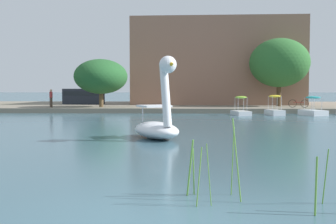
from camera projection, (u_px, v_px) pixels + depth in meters
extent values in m
plane|color=#385966|center=(155.00, 222.00, 6.25)|extent=(660.91, 660.91, 0.00)
cube|color=slate|center=(178.00, 106.00, 45.61)|extent=(112.93, 21.53, 0.43)
ellipsoid|color=white|center=(156.00, 130.00, 16.97)|extent=(2.75, 3.40, 0.70)
cylinder|color=white|center=(166.00, 96.00, 16.01)|extent=(0.64, 0.82, 2.50)
sphere|color=white|center=(168.00, 65.00, 15.75)|extent=(0.92, 0.92, 0.69)
cone|color=yellow|center=(171.00, 64.00, 15.50)|extent=(0.57, 0.63, 0.38)
cube|color=white|center=(154.00, 106.00, 17.13)|extent=(1.58, 1.61, 0.08)
cylinder|color=silver|center=(143.00, 114.00, 16.93)|extent=(0.04, 0.04, 0.66)
cylinder|color=silver|center=(165.00, 113.00, 17.37)|extent=(0.04, 0.04, 0.66)
cube|color=white|center=(241.00, 113.00, 32.61)|extent=(1.49, 2.34, 0.35)
ellipsoid|color=#8CCC38|center=(241.00, 97.00, 32.54)|extent=(1.10, 1.14, 0.20)
cylinder|color=#B7B7BF|center=(235.00, 104.00, 32.90)|extent=(0.04, 0.04, 1.10)
cylinder|color=#B7B7BF|center=(244.00, 104.00, 33.02)|extent=(0.04, 0.04, 1.10)
cylinder|color=#B7B7BF|center=(238.00, 104.00, 32.12)|extent=(0.04, 0.04, 1.10)
cylinder|color=#B7B7BF|center=(247.00, 104.00, 32.24)|extent=(0.04, 0.04, 1.10)
cube|color=white|center=(275.00, 112.00, 32.68)|extent=(1.34, 2.11, 0.43)
ellipsoid|color=yellow|center=(275.00, 96.00, 32.61)|extent=(1.12, 1.20, 0.20)
cylinder|color=#B7B7BF|center=(268.00, 103.00, 33.00)|extent=(0.04, 0.04, 1.10)
cylinder|color=#B7B7BF|center=(277.00, 103.00, 33.11)|extent=(0.04, 0.04, 1.10)
cylinder|color=#B7B7BF|center=(272.00, 103.00, 32.17)|extent=(0.04, 0.04, 1.10)
cylinder|color=#B7B7BF|center=(281.00, 103.00, 32.28)|extent=(0.04, 0.04, 1.10)
cube|color=white|center=(313.00, 113.00, 32.41)|extent=(1.89, 2.61, 0.43)
ellipsoid|color=teal|center=(313.00, 97.00, 32.34)|extent=(1.43, 1.57, 0.20)
cylinder|color=#B7B7BF|center=(304.00, 104.00, 32.77)|extent=(0.04, 0.04, 1.01)
cylinder|color=#B7B7BF|center=(314.00, 104.00, 32.98)|extent=(0.04, 0.04, 1.01)
cylinder|color=#B7B7BF|center=(312.00, 104.00, 31.75)|extent=(0.04, 0.04, 1.01)
cylinder|color=#B7B7BF|center=(322.00, 104.00, 31.96)|extent=(0.04, 0.04, 1.01)
cylinder|color=brown|center=(101.00, 95.00, 37.99)|extent=(0.41, 0.41, 2.25)
ellipsoid|color=#235628|center=(101.00, 77.00, 37.90)|extent=(5.76, 6.61, 3.27)
cylinder|color=#4C3823|center=(279.00, 89.00, 39.81)|extent=(0.45, 0.45, 3.43)
ellipsoid|color=#2D662D|center=(279.00, 63.00, 39.67)|extent=(7.23, 7.47, 4.81)
cube|color=#47382D|center=(51.00, 103.00, 37.32)|extent=(0.24, 0.22, 0.89)
cube|color=#A53333|center=(51.00, 95.00, 37.28)|extent=(0.27, 0.24, 0.56)
sphere|color=tan|center=(51.00, 90.00, 37.26)|extent=(0.23, 0.23, 0.23)
torus|color=black|center=(305.00, 104.00, 36.67)|extent=(0.73, 0.16, 0.73)
torus|color=black|center=(292.00, 104.00, 36.88)|extent=(0.73, 0.16, 0.73)
cube|color=#A51E1E|center=(299.00, 102.00, 36.77)|extent=(0.96, 0.19, 0.04)
cylinder|color=#A51E1E|center=(296.00, 101.00, 36.80)|extent=(0.03, 0.03, 0.31)
cube|color=#1E232D|center=(84.00, 96.00, 45.63)|extent=(4.63, 2.39, 1.75)
cube|color=black|center=(84.00, 93.00, 45.61)|extent=(4.29, 2.37, 0.49)
cube|color=#996B56|center=(215.00, 64.00, 48.79)|extent=(19.14, 13.41, 9.48)
cylinder|color=#568E38|center=(237.00, 160.00, 7.39)|extent=(0.16, 0.24, 1.52)
cylinder|color=#568E38|center=(190.00, 168.00, 7.71)|extent=(0.14, 0.16, 1.10)
cylinder|color=#568E38|center=(194.00, 172.00, 7.85)|extent=(0.05, 0.03, 0.91)
cylinder|color=#568E38|center=(199.00, 177.00, 7.07)|extent=(0.11, 0.11, 1.04)
cylinder|color=#568E38|center=(316.00, 186.00, 6.58)|extent=(0.08, 0.13, 0.96)
cylinder|color=#568E38|center=(233.00, 161.00, 7.80)|extent=(0.06, 0.09, 1.34)
cylinder|color=#568E38|center=(325.00, 177.00, 7.17)|extent=(0.08, 0.10, 1.01)
cylinder|color=#568E38|center=(209.00, 175.00, 7.13)|extent=(0.10, 0.13, 1.09)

